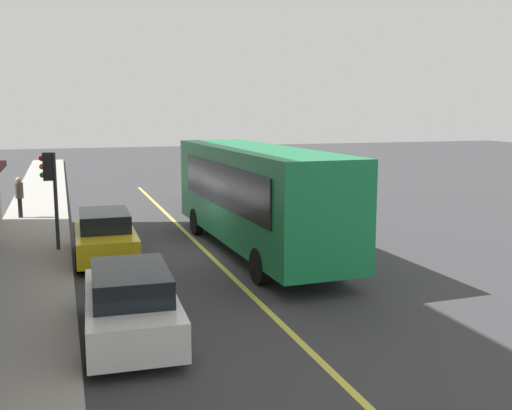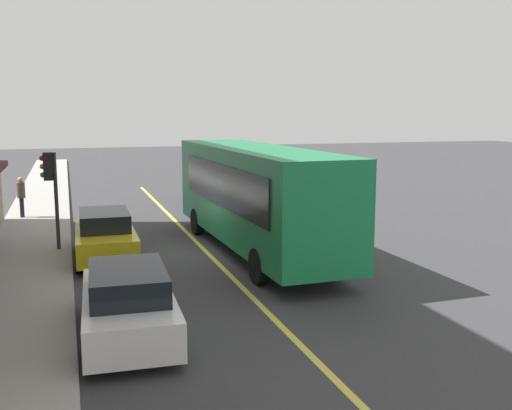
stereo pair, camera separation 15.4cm
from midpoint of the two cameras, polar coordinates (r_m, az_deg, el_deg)
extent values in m
plane|color=#38383A|center=(19.96, -4.89, -4.60)|extent=(120.00, 120.00, 0.00)
cube|color=#9E9B93|center=(19.49, -21.31, -5.30)|extent=(80.00, 2.67, 0.15)
cube|color=#D8D14C|center=(19.96, -4.89, -4.59)|extent=(36.00, 0.16, 0.01)
cube|color=#197F47|center=(19.63, -0.28, 1.15)|extent=(11.07, 2.82, 3.00)
cube|color=black|center=(24.76, -4.50, 3.59)|extent=(0.18, 2.10, 1.80)
cube|color=black|center=(18.92, -3.60, 1.93)|extent=(8.80, 0.32, 1.32)
cube|color=black|center=(19.77, 3.49, 2.24)|extent=(8.80, 0.32, 1.32)
cube|color=#0CF259|center=(24.76, -4.57, 5.66)|extent=(0.14, 1.90, 0.36)
cube|color=#2D2D33|center=(25.06, -4.52, -0.05)|extent=(0.23, 2.40, 0.40)
cylinder|color=black|center=(22.89, -5.90, -1.57)|extent=(1.01, 0.33, 1.00)
cylinder|color=black|center=(23.52, -0.54, -1.24)|extent=(1.01, 0.33, 1.00)
cylinder|color=black|center=(16.30, 0.12, -5.87)|extent=(1.01, 0.33, 1.00)
cylinder|color=black|center=(17.17, 7.25, -5.16)|extent=(1.01, 0.33, 1.00)
cylinder|color=#2D2D33|center=(20.56, -18.78, 0.32)|extent=(0.12, 0.12, 3.20)
cube|color=black|center=(20.43, -19.51, 3.48)|extent=(0.30, 0.30, 0.90)
sphere|color=red|center=(20.41, -20.02, 4.21)|extent=(0.18, 0.18, 0.18)
sphere|color=orange|center=(20.44, -19.98, 3.46)|extent=(0.18, 0.18, 0.18)
sphere|color=green|center=(20.46, -19.94, 2.71)|extent=(0.18, 0.18, 0.18)
cube|color=white|center=(12.82, -12.21, -9.80)|extent=(4.37, 1.98, 0.75)
cube|color=black|center=(12.49, -12.26, -7.19)|extent=(2.47, 1.61, 0.55)
cylinder|color=black|center=(14.24, -15.88, -9.19)|extent=(0.65, 0.25, 0.64)
cylinder|color=black|center=(14.32, -9.23, -8.86)|extent=(0.65, 0.25, 0.64)
cylinder|color=black|center=(11.57, -15.86, -13.50)|extent=(0.65, 0.25, 0.64)
cylinder|color=black|center=(11.67, -7.57, -13.04)|extent=(0.65, 0.25, 0.64)
cube|color=black|center=(30.28, -3.81, 1.23)|extent=(4.35, 1.92, 0.75)
cube|color=black|center=(30.34, -3.90, 2.48)|extent=(2.45, 1.58, 0.55)
cylinder|color=black|center=(29.21, -1.49, 0.41)|extent=(0.65, 0.24, 0.64)
cylinder|color=black|center=(28.74, -4.60, 0.25)|extent=(0.65, 0.24, 0.64)
cylinder|color=black|center=(31.89, -3.09, 1.13)|extent=(0.65, 0.24, 0.64)
cylinder|color=black|center=(31.47, -5.95, 0.99)|extent=(0.65, 0.24, 0.64)
cube|color=yellow|center=(19.56, -14.43, -3.34)|extent=(4.33, 1.88, 0.75)
cube|color=black|center=(19.59, -14.53, -1.40)|extent=(2.44, 1.56, 0.55)
cylinder|color=black|center=(18.30, -11.61, -4.98)|extent=(0.64, 0.23, 0.64)
cylinder|color=black|center=(18.23, -16.77, -5.24)|extent=(0.64, 0.23, 0.64)
cylinder|color=black|center=(21.05, -12.36, -3.17)|extent=(0.64, 0.23, 0.64)
cylinder|color=black|center=(20.99, -16.83, -3.38)|extent=(0.64, 0.23, 0.64)
cylinder|color=black|center=(27.46, -21.77, -0.25)|extent=(0.18, 0.18, 0.84)
cylinder|color=#594C47|center=(27.36, -21.86, 1.30)|extent=(0.34, 0.34, 0.66)
sphere|color=tan|center=(27.31, -21.91, 2.23)|extent=(0.23, 0.23, 0.23)
camera|label=1|loc=(0.08, -90.22, -0.04)|focal=41.84mm
camera|label=2|loc=(0.08, 89.78, 0.04)|focal=41.84mm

